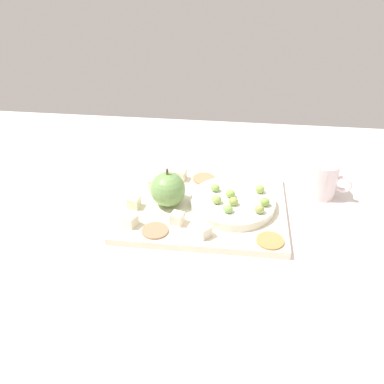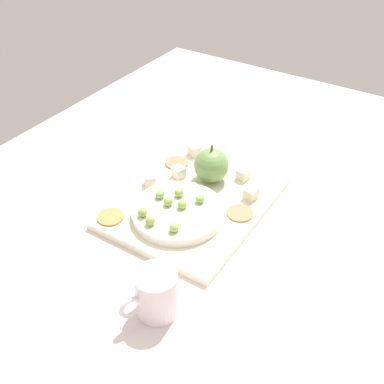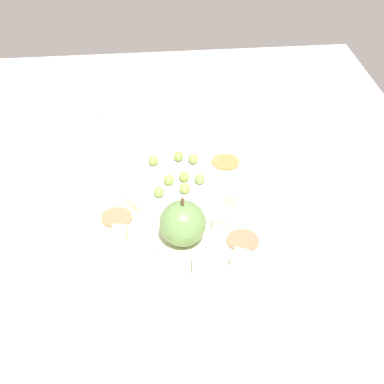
% 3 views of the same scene
% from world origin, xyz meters
% --- Properties ---
extents(table, '(1.38, 0.98, 0.04)m').
position_xyz_m(table, '(0.00, 0.00, 0.02)').
color(table, silver).
rests_on(table, ground).
extents(platter, '(0.35, 0.27, 0.02)m').
position_xyz_m(platter, '(-0.01, -0.03, 0.04)').
color(platter, '#EEE8C9').
rests_on(platter, table).
extents(serving_dish, '(0.18, 0.18, 0.02)m').
position_xyz_m(serving_dish, '(-0.07, -0.03, 0.06)').
color(serving_dish, white).
rests_on(serving_dish, platter).
extents(apple_whole, '(0.07, 0.07, 0.07)m').
position_xyz_m(apple_whole, '(0.07, -0.02, 0.09)').
color(apple_whole, '#72A055').
rests_on(apple_whole, platter).
extents(apple_stem, '(0.01, 0.00, 0.01)m').
position_xyz_m(apple_stem, '(0.07, -0.02, 0.13)').
color(apple_stem, brown).
rests_on(apple_stem, apple_whole).
extents(cheese_cube_0, '(0.03, 0.03, 0.02)m').
position_xyz_m(cheese_cube_0, '(0.04, 0.04, 0.06)').
color(cheese_cube_0, '#F9E6D0').
rests_on(cheese_cube_0, platter).
extents(cheese_cube_1, '(0.03, 0.03, 0.02)m').
position_xyz_m(cheese_cube_1, '(0.14, 0.00, 0.06)').
color(cheese_cube_1, '#F3E5BF').
rests_on(cheese_cube_1, platter).
extents(cheese_cube_2, '(0.03, 0.03, 0.02)m').
position_xyz_m(cheese_cube_2, '(0.13, 0.06, 0.06)').
color(cheese_cube_2, '#F0EBCD').
rests_on(cheese_cube_2, platter).
extents(cheese_cube_3, '(0.03, 0.03, 0.02)m').
position_xyz_m(cheese_cube_3, '(0.05, -0.12, 0.06)').
color(cheese_cube_3, '#EDE4C3').
rests_on(cheese_cube_3, platter).
extents(cheese_cube_4, '(0.03, 0.03, 0.02)m').
position_xyz_m(cheese_cube_4, '(0.11, -0.08, 0.06)').
color(cheese_cube_4, '#F0EFC9').
rests_on(cheese_cube_4, platter).
extents(cheese_cube_5, '(0.03, 0.03, 0.02)m').
position_xyz_m(cheese_cube_5, '(-0.02, 0.08, 0.06)').
color(cheese_cube_5, silver).
rests_on(cheese_cube_5, platter).
extents(cracker_0, '(0.05, 0.05, 0.00)m').
position_xyz_m(cracker_0, '(0.00, -0.12, 0.05)').
color(cracker_0, tan).
rests_on(cracker_0, platter).
extents(cracker_1, '(0.05, 0.05, 0.00)m').
position_xyz_m(cracker_1, '(-0.14, 0.08, 0.05)').
color(cracker_1, tan).
rests_on(cracker_1, platter).
extents(cracker_2, '(0.05, 0.05, 0.00)m').
position_xyz_m(cracker_2, '(0.08, 0.07, 0.05)').
color(cracker_2, tan).
rests_on(cracker_2, platter).
extents(grape_0, '(0.02, 0.02, 0.02)m').
position_xyz_m(grape_0, '(-0.04, -0.01, 0.08)').
color(grape_0, '#9CBE5A').
rests_on(grape_0, serving_dish).
extents(grape_1, '(0.02, 0.02, 0.02)m').
position_xyz_m(grape_1, '(-0.06, 0.02, 0.08)').
color(grape_1, '#8DC15D').
rests_on(grape_1, serving_dish).
extents(grape_2, '(0.02, 0.02, 0.02)m').
position_xyz_m(grape_2, '(-0.07, -0.01, 0.08)').
color(grape_2, '#9BB752').
rests_on(grape_2, serving_dish).
extents(grape_3, '(0.02, 0.02, 0.02)m').
position_xyz_m(grape_3, '(-0.03, -0.05, 0.08)').
color(grape_3, '#8EBA5C').
rests_on(grape_3, serving_dish).
extents(grape_4, '(0.02, 0.02, 0.02)m').
position_xyz_m(grape_4, '(-0.12, 0.02, 0.08)').
color(grape_4, '#9BAC5A').
rests_on(grape_4, serving_dish).
extents(grape_5, '(0.02, 0.02, 0.02)m').
position_xyz_m(grape_5, '(-0.06, -0.03, 0.08)').
color(grape_5, '#98C355').
rests_on(grape_5, serving_dish).
extents(grape_6, '(0.02, 0.02, 0.02)m').
position_xyz_m(grape_6, '(-0.13, -0.01, 0.08)').
color(grape_6, '#8AB34E').
rests_on(grape_6, serving_dish).
extents(grape_7, '(0.02, 0.02, 0.02)m').
position_xyz_m(grape_7, '(-0.12, -0.06, 0.08)').
color(grape_7, '#98B855').
rests_on(grape_7, serving_dish).
extents(cup, '(0.10, 0.07, 0.08)m').
position_xyz_m(cup, '(-0.26, -0.12, 0.08)').
color(cup, silver).
rests_on(cup, table).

